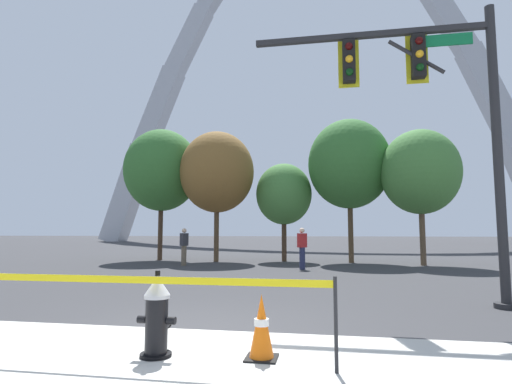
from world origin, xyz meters
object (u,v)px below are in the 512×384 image
(monument_arch, at_px, (312,85))
(pedestrian_walking_left, at_px, (302,248))
(traffic_signal_gantry, at_px, (434,102))
(pedestrian_standing_center, at_px, (184,246))
(fire_hydrant, at_px, (157,316))
(traffic_cone_by_hydrant, at_px, (262,327))

(monument_arch, xyz_separation_m, pedestrian_walking_left, (0.84, -39.85, -21.12))
(traffic_signal_gantry, distance_m, monument_arch, 50.59)
(pedestrian_standing_center, bearing_deg, monument_arch, 83.73)
(traffic_signal_gantry, xyz_separation_m, pedestrian_walking_left, (-3.15, 7.31, -3.25))
(pedestrian_standing_center, bearing_deg, fire_hydrant, -71.30)
(traffic_cone_by_hydrant, distance_m, monument_arch, 55.37)
(fire_hydrant, relative_size, traffic_cone_by_hydrant, 1.36)
(traffic_cone_by_hydrant, bearing_deg, traffic_signal_gantry, 52.54)
(monument_arch, bearing_deg, traffic_signal_gantry, -85.17)
(fire_hydrant, distance_m, traffic_signal_gantry, 6.76)
(traffic_cone_by_hydrant, relative_size, pedestrian_walking_left, 0.46)
(fire_hydrant, bearing_deg, traffic_signal_gantry, 43.58)
(pedestrian_walking_left, bearing_deg, monument_arch, 91.20)
(traffic_signal_gantry, xyz_separation_m, monument_arch, (-3.99, 47.16, 17.87))
(traffic_signal_gantry, relative_size, pedestrian_standing_center, 3.77)
(fire_hydrant, xyz_separation_m, pedestrian_standing_center, (-4.12, 12.16, 0.35))
(traffic_cone_by_hydrant, height_order, monument_arch, monument_arch)
(traffic_signal_gantry, bearing_deg, traffic_cone_by_hydrant, -127.46)
(traffic_cone_by_hydrant, xyz_separation_m, monument_arch, (-1.06, 50.98, 21.58))
(fire_hydrant, relative_size, pedestrian_standing_center, 0.62)
(fire_hydrant, height_order, traffic_cone_by_hydrant, fire_hydrant)
(traffic_cone_by_hydrant, xyz_separation_m, pedestrian_standing_center, (-5.34, 12.04, 0.46))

